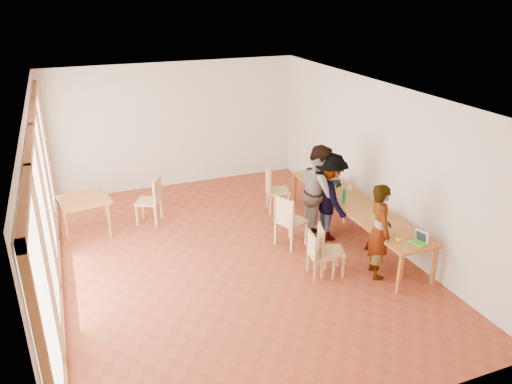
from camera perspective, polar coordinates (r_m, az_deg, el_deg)
ground at (r=9.22m, az=-2.89°, el=-7.53°), size 8.00×8.00×0.00m
wall_back at (r=12.25m, az=-9.12°, el=7.53°), size 6.00×0.10×3.00m
wall_front at (r=5.36m, az=11.10°, el=-13.51°), size 6.00×0.10×3.00m
wall_right at (r=9.86m, az=13.70°, el=3.47°), size 0.10×8.00×3.00m
window_wall at (r=8.21m, az=-23.06°, el=-1.67°), size 0.10×8.00×3.00m
ceiling at (r=8.14m, az=-3.31°, el=11.20°), size 6.00×8.00×0.04m
communal_table at (r=9.80m, az=11.22°, el=-1.45°), size 0.80×4.00×0.75m
side_table at (r=10.39m, az=-19.00°, el=-1.08°), size 0.90×0.90×0.75m
chair_near at (r=8.58m, az=7.98°, el=-5.99°), size 0.52×0.52×0.48m
chair_mid at (r=8.49m, az=6.93°, el=-6.59°), size 0.43×0.43×0.44m
chair_far at (r=9.33m, az=3.64°, el=-2.78°), size 0.63×0.63×0.55m
chair_empty at (r=10.81m, az=1.94°, el=0.79°), size 0.56×0.56×0.53m
chair_spare at (r=10.49m, az=-11.71°, el=-0.40°), size 0.63×0.63×0.53m
person_near at (r=8.58m, az=13.91°, el=-4.34°), size 0.54×0.69×1.67m
person_mid at (r=9.64m, az=7.31°, el=-0.05°), size 1.01×1.12×1.89m
person_far at (r=9.64m, az=8.43°, el=-0.57°), size 0.67×1.14×1.74m
laptop_near at (r=8.53m, az=18.21°, el=-5.21°), size 0.28×0.30×0.22m
laptop_mid at (r=9.22m, az=14.05°, el=-2.59°), size 0.20×0.24×0.20m
laptop_far at (r=10.53m, az=9.37°, el=1.06°), size 0.30×0.32×0.22m
yellow_mug at (r=8.48m, az=16.00°, el=-5.20°), size 0.13×0.13×0.09m
green_bottle at (r=9.67m, az=10.04°, el=-0.48°), size 0.07×0.07×0.28m
clear_glass at (r=10.34m, az=10.71°, el=0.45°), size 0.07×0.07×0.09m
condiment_cup at (r=10.85m, az=6.68°, el=1.69°), size 0.08×0.08×0.06m
pink_phone at (r=10.11m, az=8.84°, el=-0.17°), size 0.05×0.10×0.01m
black_pouch at (r=10.53m, az=9.20°, el=0.97°), size 0.16×0.26×0.09m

